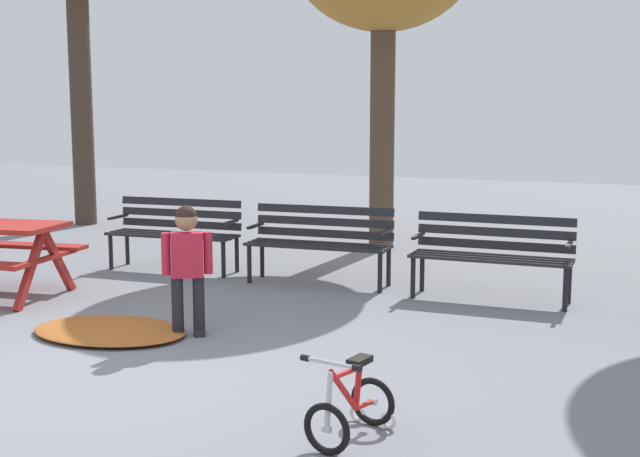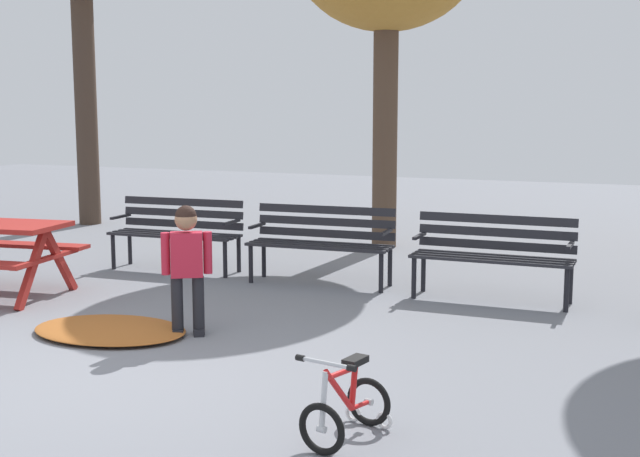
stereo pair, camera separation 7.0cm
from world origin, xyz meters
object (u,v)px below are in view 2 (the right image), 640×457
park_bench_far_left (178,228)px  park_bench_left (322,238)px  child_standing (187,259)px  kids_bicycle (347,406)px  park_bench_right (493,250)px

park_bench_far_left → park_bench_left: 1.90m
child_standing → park_bench_far_left: bearing=125.4°
child_standing → kids_bicycle: 2.63m
park_bench_far_left → child_standing: 3.00m
park_bench_left → park_bench_right: size_ratio=1.01×
park_bench_right → child_standing: (-2.07, -2.40, 0.15)m
child_standing → park_bench_right: bearing=49.3°
park_bench_left → child_standing: 2.44m
park_bench_far_left → child_standing: size_ratio=1.46×
kids_bicycle → park_bench_left: bearing=115.9°
park_bench_left → park_bench_right: (1.90, -0.03, 0.00)m
child_standing → kids_bicycle: bearing=-36.2°
park_bench_far_left → kids_bicycle: (3.82, -3.97, -0.31)m
park_bench_right → child_standing: size_ratio=1.44×
park_bench_right → kids_bicycle: bearing=-89.7°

